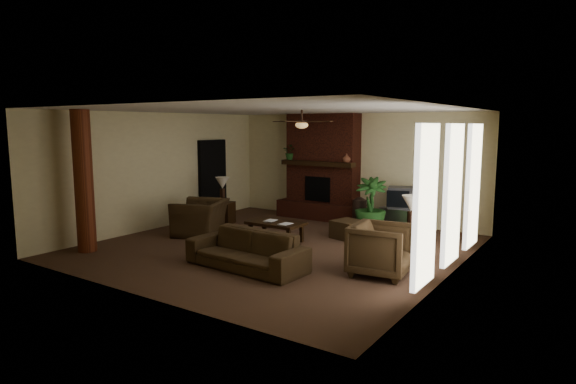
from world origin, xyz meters
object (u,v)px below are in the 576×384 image
Objects in this scene: armchair_right at (381,247)px; side_table_right at (411,244)px; sofa at (246,244)px; floor_plant at (370,217)px; side_table_left at (223,213)px; lamp_right at (411,206)px; tv_stand at (399,218)px; armchair_left at (201,212)px; ottoman at (348,229)px; coffee_table at (276,224)px; floor_vase at (359,211)px; lamp_left at (222,185)px; log_column at (84,182)px.

side_table_right is at bearing -9.63° from armchair_right.
sofa is 1.72× the size of floor_plant.
side_table_left is 0.85× the size of lamp_right.
tv_stand is at bearing 81.05° from sofa.
side_table_left is 1.00× the size of side_table_right.
armchair_left reaches higher than ottoman.
armchair_left is at bearing 76.39° from armchair_right.
tv_stand is (1.72, 2.77, -0.12)m from coffee_table.
floor_vase is 0.60× the size of floor_plant.
coffee_table is at bearing -107.69° from tv_stand.
armchair_right is (4.68, -0.56, -0.04)m from armchair_left.
lamp_left is at bearing -155.01° from floor_vase.
armchair_left reaches higher than side_table_right.
lamp_left reaches higher than floor_plant.
tv_stand is at bearing 115.88° from side_table_right.
armchair_left is at bearing -72.15° from side_table_left.
log_column is at bearing -42.34° from armchair_left.
sofa is 2.03m from coffee_table.
tv_stand is 2.72m from side_table_right.
armchair_left is 1.57× the size of floor_vase.
side_table_left is 5.17m from lamp_right.
side_table_left is at bearing 174.35° from armchair_left.
ottoman is 3.40m from side_table_left.
floor_vase is 1.18× the size of lamp_right.
side_table_left is (-3.54, -1.18, -0.09)m from floor_plant.
armchair_right is (5.49, 1.81, -0.92)m from log_column.
ottoman is at bearing 5.77° from lamp_left.
sofa is 3.92m from floor_plant.
tv_stand is (1.00, 4.67, -0.18)m from sofa.
side_table_right is (5.55, 3.10, -1.12)m from log_column.
floor_plant is 3.78m from lamp_left.
floor_plant is at bearing 56.33° from coffee_table.
armchair_right is 3.74m from floor_vase.
log_column is 5.09× the size of side_table_right.
sofa is at bearing -92.64° from floor_vase.
sofa is 3.42× the size of lamp_right.
floor_vase is (-1.93, 3.20, -0.05)m from armchair_right.
ottoman is at bearing 45.68° from log_column.
ottoman is at bearing 31.95° from armchair_right.
side_table_right is at bearing 29.20° from log_column.
ottoman is at bearing 93.49° from armchair_left.
tv_stand is (3.55, 3.17, -0.28)m from armchair_left.
coffee_table is at bearing 64.47° from armchair_right.
lamp_left is 5.19m from side_table_right.
armchair_left reaches higher than floor_plant.
armchair_right is 1.38m from lamp_right.
floor_vase reaches higher than ottoman.
sofa is 2.32m from armchair_right.
floor_plant is 1.99× the size of lamp_left.
floor_vase is 1.18× the size of lamp_left.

